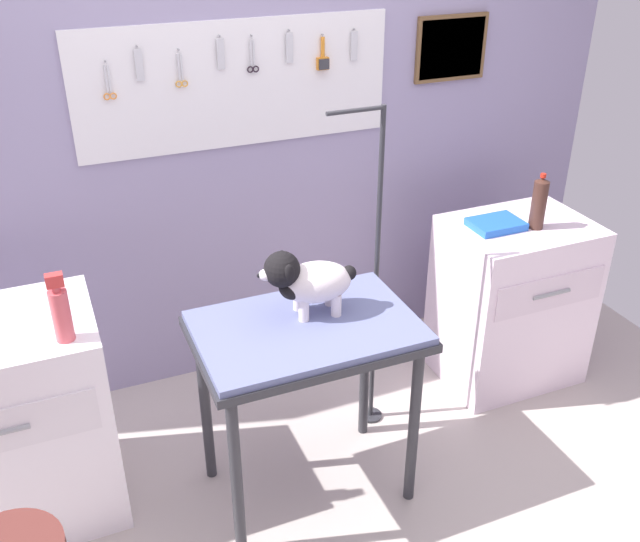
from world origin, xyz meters
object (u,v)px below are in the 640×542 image
cabinet_right (511,301)px  counter_left (3,426)px  grooming_arm (374,290)px  soda_bottle (539,203)px  grooming_table (307,346)px  dog (306,280)px

cabinet_right → counter_left: bearing=-179.0°
grooming_arm → soda_bottle: 0.89m
counter_left → grooming_arm: bearing=-1.1°
grooming_arm → cabinet_right: grooming_arm is taller
grooming_table → cabinet_right: size_ratio=1.00×
grooming_table → counter_left: (-1.13, 0.33, -0.28)m
counter_left → cabinet_right: counter_left is taller
grooming_table → counter_left: counter_left is taller
dog → cabinet_right: size_ratio=0.45×
dog → cabinet_right: bearing=13.9°
soda_bottle → grooming_table: bearing=-166.0°
counter_left → cabinet_right: bearing=1.0°
grooming_arm → dog: grooming_arm is taller
grooming_arm → cabinet_right: bearing=5.0°
counter_left → soda_bottle: size_ratio=3.26×
dog → grooming_table: bearing=-112.4°
cabinet_right → grooming_arm: bearing=-175.0°
grooming_table → grooming_arm: bearing=34.7°
dog → soda_bottle: soda_bottle is taller
grooming_table → counter_left: size_ratio=0.97×
dog → cabinet_right: (1.23, 0.30, -0.54)m
grooming_arm → grooming_table: bearing=-145.3°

